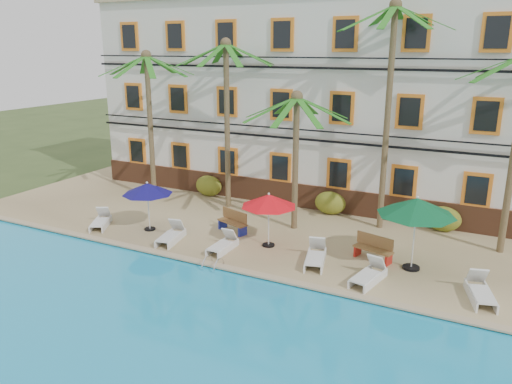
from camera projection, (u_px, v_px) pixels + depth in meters
The scene contains 24 objects.
ground at pixel (241, 266), 18.74m from camera, with size 100.00×100.00×0.00m, color #384C23.
pool_deck at pixel (292, 223), 22.99m from camera, with size 30.00×12.00×0.25m, color tan.
swimming_pool at pixel (110, 366), 12.71m from camera, with size 26.00×12.00×0.20m, color #1C9ED2.
pool_coping at pixel (229, 268), 17.89m from camera, with size 30.00×0.35×0.06m, color tan.
hotel_building at pixel (332, 98), 25.80m from camera, with size 25.40×6.44×10.22m.
palm_a at pixel (149, 105), 24.75m from camera, with size 4.62×4.62×7.53m.
palm_b at pixel (227, 101), 23.48m from camera, with size 4.62×4.62×8.08m.
palm_c at pixel (296, 139), 20.86m from camera, with size 4.62×4.62×5.96m.
palm_d at pixel (389, 89), 20.37m from camera, with size 4.62×4.62×9.50m.
shrub_left at pixel (209, 186), 26.56m from camera, with size 1.50×0.90×1.10m, color #215117.
shrub_mid at pixel (330, 203), 23.63m from camera, with size 1.50×0.90×1.10m, color #215117.
shrub_right at pixel (443, 219), 21.44m from camera, with size 1.50×0.90×1.10m, color #215117.
umbrella_blue at pixel (147, 189), 21.22m from camera, with size 2.17×2.17×2.17m.
umbrella_red at pixel (269, 201), 19.45m from camera, with size 2.22×2.22×2.23m.
umbrella_green at pixel (417, 207), 17.26m from camera, with size 2.74×2.74×2.73m.
lounger_a at pixel (101, 221), 22.07m from camera, with size 1.33×1.76×0.79m.
lounger_b at pixel (171, 235), 20.39m from camera, with size 0.95×1.84×0.83m.
lounger_c at pixel (223, 244), 19.46m from camera, with size 0.59×1.64×0.78m.
lounger_d at pixel (316, 256), 18.29m from camera, with size 1.10×1.96×0.88m.
lounger_e at pixel (369, 275), 16.84m from camera, with size 0.97×1.85×0.83m.
lounger_f at pixel (480, 291), 15.68m from camera, with size 1.12×1.92×0.86m.
bench_left at pixel (234, 221), 21.41m from camera, with size 1.57×0.95×0.93m.
bench_right at pixel (374, 248), 18.57m from camera, with size 1.57×0.86×0.93m.
pool_ladder at pixel (213, 267), 18.07m from camera, with size 0.54×0.74×0.74m.
Camera 1 is at (8.26, -15.12, 7.92)m, focal length 35.00 mm.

